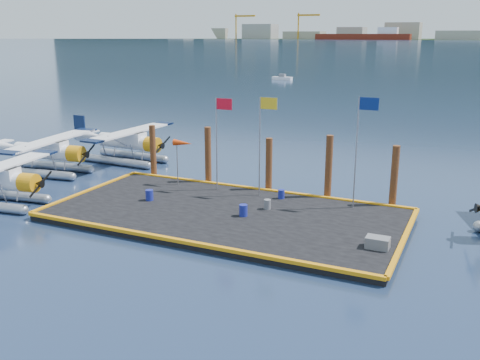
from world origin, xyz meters
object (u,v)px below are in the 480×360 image
object	(u,v)px
flagpole_blue	(361,136)
piling_4	(394,179)
flagpole_yellow	(263,131)
piling_1	(208,157)
drum_1	(243,210)
windsock	(183,144)
drum_0	(149,195)
seaplane_b	(47,154)
piling_0	(153,153)
piling_2	(269,167)
flagpole_red	(219,130)
crate	(378,243)
drum_2	(267,204)
seaplane_c	(127,144)
drum_5	(281,194)
piling_3	(329,169)

from	to	relation	value
flagpole_blue	piling_4	size ratio (longest dim) A/B	1.62
flagpole_yellow	piling_1	size ratio (longest dim) A/B	1.48
drum_1	windsock	bearing A→B (deg)	146.97
drum_0	windsock	distance (m)	4.57
seaplane_b	piling_0	world-z (taller)	piling_0
piling_4	piling_1	bearing A→B (deg)	180.00
drum_0	flagpole_blue	bearing A→B (deg)	17.81
drum_1	piling_4	bearing A→B (deg)	38.03
drum_0	piling_2	world-z (taller)	piling_2
piling_2	drum_1	bearing A→B (deg)	-82.54
piling_1	seaplane_b	bearing A→B (deg)	-171.06
drum_1	piling_1	distance (m)	7.85
flagpole_red	flagpole_blue	xyz separation A→B (m)	(8.99, -0.00, 0.29)
crate	piling_4	size ratio (longest dim) A/B	0.28
seaplane_b	flagpole_red	world-z (taller)	flagpole_red
drum_2	flagpole_yellow	bearing A→B (deg)	118.84
flagpole_yellow	seaplane_b	bearing A→B (deg)	-178.71
flagpole_red	windsock	bearing A→B (deg)	180.00
seaplane_c	flagpole_yellow	xyz separation A→B (m)	(14.11, -5.19, 2.95)
crate	drum_2	bearing A→B (deg)	155.05
windsock	drum_1	bearing A→B (deg)	-33.03
drum_1	crate	size ratio (longest dim) A/B	0.60
drum_2	drum_5	size ratio (longest dim) A/B	1.01
piling_1	piling_3	bearing A→B (deg)	0.00
flagpole_yellow	piling_1	distance (m)	5.52
seaplane_b	drum_2	bearing A→B (deg)	77.01
drum_0	flagpole_red	world-z (taller)	flagpole_red
drum_2	crate	size ratio (longest dim) A/B	0.52
seaplane_c	flagpole_yellow	size ratio (longest dim) A/B	1.62
drum_2	piling_2	world-z (taller)	piling_2
drum_1	drum_0	bearing A→B (deg)	177.79
seaplane_b	seaplane_c	bearing A→B (deg)	142.82
seaplane_c	piling_3	xyz separation A→B (m)	(17.91, -3.59, 0.59)
piling_4	piling_0	bearing A→B (deg)	180.00
drum_2	flagpole_red	bearing A→B (deg)	151.12
windsock	crate	bearing A→B (deg)	-21.86
piling_2	piling_4	distance (m)	8.00
drum_2	piling_3	bearing A→B (deg)	57.92
crate	piling_4	world-z (taller)	piling_4
seaplane_b	flagpole_blue	world-z (taller)	flagpole_blue
piling_0	drum_1	bearing A→B (deg)	-30.22
seaplane_b	piling_2	xyz separation A→B (m)	(17.16, 1.99, 0.34)
crate	piling_4	bearing A→B (deg)	93.96
piling_0	drum_5	bearing A→B (deg)	-9.11
windsock	piling_2	distance (m)	5.90
windsock	piling_0	world-z (taller)	piling_0
flagpole_yellow	piling_3	distance (m)	4.75
flagpole_yellow	drum_0	bearing A→B (deg)	-147.12
drum_0	flagpole_red	size ratio (longest dim) A/B	0.11
windsock	piling_2	world-z (taller)	piling_2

